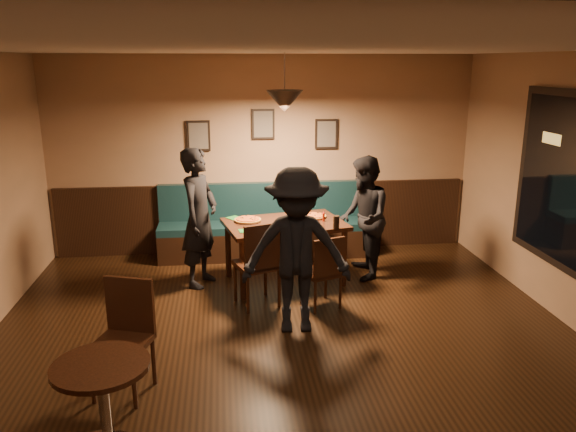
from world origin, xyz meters
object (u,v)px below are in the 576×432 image
object	(u,v)px
diner_left	(199,218)
cafe_chair_far	(121,341)
dining_table	(285,252)
chair_near_right	(321,271)
soda_glass	(336,222)
tabasco_bottle	(324,216)
chair_near_left	(257,263)
cafe_table	(105,409)
diner_right	(363,218)
diner_front	(297,251)
booth_bench	(266,222)

from	to	relation	value
diner_left	cafe_chair_far	world-z (taller)	diner_left
dining_table	chair_near_right	distance (m)	0.87
soda_glass	diner_left	bearing A→B (deg)	167.22
chair_near_right	tabasco_bottle	xyz separation A→B (m)	(0.17, 0.80, 0.41)
dining_table	soda_glass	distance (m)	0.82
chair_near_left	cafe_table	world-z (taller)	chair_near_left
diner_left	diner_right	size ratio (longest dim) A/B	1.09
diner_front	dining_table	bearing A→B (deg)	92.53
dining_table	diner_right	bearing A→B (deg)	-9.85
diner_left	soda_glass	size ratio (longest dim) A/B	10.73
tabasco_bottle	cafe_chair_far	size ratio (longest dim) A/B	0.13
chair_near_left	chair_near_right	distance (m)	0.73
diner_front	diner_right	bearing A→B (deg)	56.75
tabasco_bottle	cafe_chair_far	distance (m)	3.17
booth_bench	cafe_chair_far	distance (m)	3.64
cafe_chair_far	dining_table	bearing A→B (deg)	-106.31
diner_right	chair_near_left	bearing A→B (deg)	-58.05
soda_glass	cafe_chair_far	size ratio (longest dim) A/B	0.17
chair_near_right	diner_right	bearing A→B (deg)	30.76
tabasco_bottle	cafe_table	size ratio (longest dim) A/B	0.18
soda_glass	cafe_chair_far	xyz separation A→B (m)	(-2.19, -2.01, -0.37)
soda_glass	cafe_table	distance (m)	3.56
chair_near_left	soda_glass	distance (m)	1.09
diner_left	cafe_table	world-z (taller)	diner_left
soda_glass	cafe_table	size ratio (longest dim) A/B	0.23
dining_table	booth_bench	bearing A→B (deg)	87.46
diner_left	diner_front	world-z (taller)	diner_left
dining_table	tabasco_bottle	size ratio (longest dim) A/B	11.21
soda_glass	cafe_chair_far	world-z (taller)	cafe_chair_far
cafe_table	cafe_chair_far	bearing A→B (deg)	90.10
chair_near_right	cafe_chair_far	distance (m)	2.48
booth_bench	chair_near_right	distance (m)	1.86
diner_front	cafe_table	xyz separation A→B (m)	(-1.58, -1.77, -0.50)
diner_left	chair_near_left	bearing A→B (deg)	-113.12
chair_near_left	diner_right	size ratio (longest dim) A/B	0.64
tabasco_bottle	diner_left	bearing A→B (deg)	178.89
chair_near_left	tabasco_bottle	bearing A→B (deg)	17.60
chair_near_left	diner_front	size ratio (longest dim) A/B	0.59
booth_bench	dining_table	bearing A→B (deg)	-80.62
dining_table	diner_left	distance (m)	1.15
dining_table	diner_left	world-z (taller)	diner_left
chair_near_left	soda_glass	size ratio (longest dim) A/B	6.30
chair_near_right	diner_left	bearing A→B (deg)	128.64
tabasco_bottle	cafe_table	xyz separation A→B (m)	(-2.10, -3.11, -0.48)
chair_near_left	diner_right	xyz separation A→B (m)	(1.40, 0.71, 0.28)
chair_near_right	dining_table	bearing A→B (deg)	91.71
dining_table	diner_front	size ratio (longest dim) A/B	0.84
diner_front	cafe_table	bearing A→B (deg)	-128.02
diner_left	diner_right	world-z (taller)	diner_left
diner_right	tabasco_bottle	world-z (taller)	diner_right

